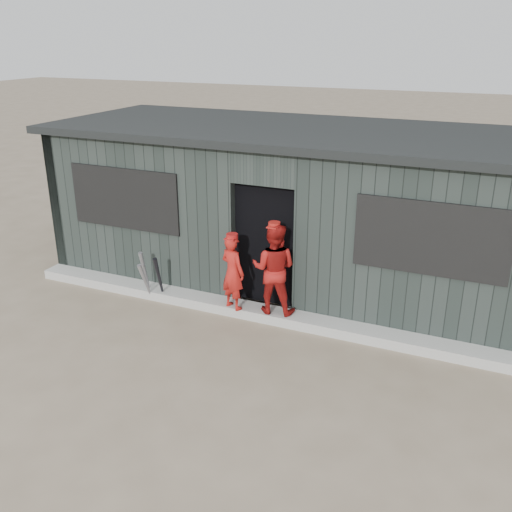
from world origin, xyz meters
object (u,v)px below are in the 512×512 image
at_px(player_red_left, 233,272).
at_px(player_grey_back, 301,271).
at_px(dugout, 296,207).
at_px(bat_mid, 146,274).
at_px(bat_left, 146,282).
at_px(bat_right, 159,279).
at_px(player_red_right, 274,269).

xyz_separation_m(player_red_left, player_grey_back, (0.85, 0.67, -0.10)).
bearing_deg(dugout, bat_mid, -136.81).
bearing_deg(bat_mid, bat_left, -56.44).
bearing_deg(dugout, player_grey_back, -65.69).
relative_size(bat_left, player_grey_back, 0.56).
bearing_deg(bat_right, dugout, 48.54).
height_order(player_red_left, player_grey_back, player_red_left).
bearing_deg(bat_right, player_grey_back, 17.92).
bearing_deg(bat_right, player_red_right, 4.67).
distance_m(bat_right, player_grey_back, 2.26).
bearing_deg(bat_mid, dugout, 43.19).
height_order(player_grey_back, dugout, dugout).
relative_size(player_red_left, dugout, 0.14).
height_order(bat_right, dugout, dugout).
xyz_separation_m(bat_left, player_grey_back, (2.34, 0.78, 0.28)).
distance_m(bat_left, player_red_right, 2.17).
height_order(player_red_right, player_grey_back, player_red_right).
relative_size(bat_right, player_red_right, 0.59).
distance_m(player_red_left, dugout, 1.93).
xyz_separation_m(bat_left, player_red_right, (2.10, 0.25, 0.49)).
distance_m(player_red_right, player_grey_back, 0.63).
xyz_separation_m(bat_right, player_grey_back, (2.14, 0.69, 0.23)).
relative_size(bat_mid, player_red_right, 0.61).
bearing_deg(bat_left, player_red_left, 4.19).
bearing_deg(bat_left, bat_right, 24.51).
relative_size(bat_right, dugout, 0.10).
height_order(bat_left, player_grey_back, player_grey_back).
height_order(bat_left, player_red_left, player_red_left).
distance_m(player_red_left, player_red_right, 0.63).
bearing_deg(player_red_right, bat_mid, -5.21).
bearing_deg(bat_right, bat_left, -155.49).
distance_m(bat_right, player_red_right, 1.95).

